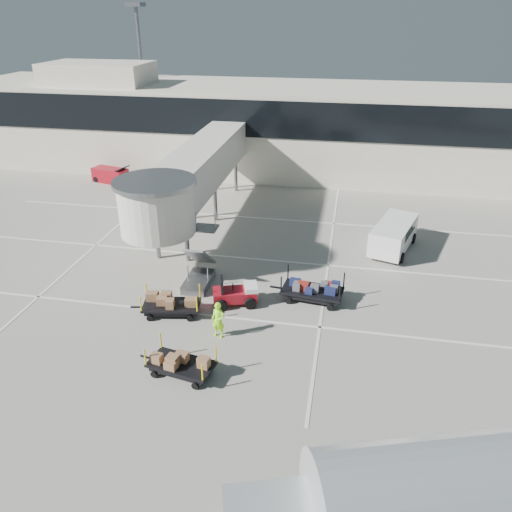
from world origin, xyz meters
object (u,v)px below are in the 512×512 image
object	(u,v)px
suitcase_cart	(312,291)
minivan	(394,233)
box_cart_near	(179,364)
ground_worker	(218,320)
belt_loader	(111,175)
baggage_tug	(236,294)
box_cart_far	(171,305)

from	to	relation	value
suitcase_cart	minivan	world-z (taller)	minivan
box_cart_near	ground_worker	bearing A→B (deg)	82.65
ground_worker	belt_loader	world-z (taller)	ground_worker
suitcase_cart	box_cart_near	size ratio (longest dim) A/B	1.14
baggage_tug	box_cart_near	size ratio (longest dim) A/B	0.72
belt_loader	box_cart_far	bearing A→B (deg)	-42.48
suitcase_cart	minivan	xyz separation A→B (m)	(4.82, 7.74, 0.58)
ground_worker	box_cart_near	bearing A→B (deg)	-96.80
ground_worker	minivan	bearing A→B (deg)	64.34
suitcase_cart	ground_worker	xyz separation A→B (m)	(-4.25, -4.33, 0.38)
suitcase_cart	box_cart_far	bearing A→B (deg)	-151.70
box_cart_near	belt_loader	xyz separation A→B (m)	(-15.18, 25.00, 0.11)
baggage_tug	suitcase_cart	bearing A→B (deg)	-1.91
suitcase_cart	baggage_tug	bearing A→B (deg)	-157.76
box_cart_far	minivan	bearing A→B (deg)	31.18
box_cart_far	ground_worker	size ratio (longest dim) A/B	1.98
suitcase_cart	belt_loader	bearing A→B (deg)	146.24
box_cart_far	ground_worker	distance (m)	3.39
baggage_tug	box_cart_far	distance (m)	3.61
box_cart_far	suitcase_cart	bearing A→B (deg)	11.34
box_cart_far	minivan	size ratio (longest dim) A/B	0.69
minivan	box_cart_near	bearing A→B (deg)	-106.21
ground_worker	minivan	distance (m)	15.10
belt_loader	box_cart_near	bearing A→B (deg)	-44.02
baggage_tug	belt_loader	xyz separation A→B (m)	(-16.34, 18.71, 0.08)
box_cart_far	box_cart_near	bearing A→B (deg)	-76.26
baggage_tug	box_cart_near	xyz separation A→B (m)	(-1.16, -6.29, -0.03)
box_cart_near	box_cart_far	xyz separation A→B (m)	(-2.01, 4.57, -0.01)
baggage_tug	ground_worker	distance (m)	3.24
box_cart_near	suitcase_cart	bearing A→B (deg)	65.38
box_cart_near	minivan	bearing A→B (deg)	67.09
baggage_tug	belt_loader	bearing A→B (deg)	113.94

